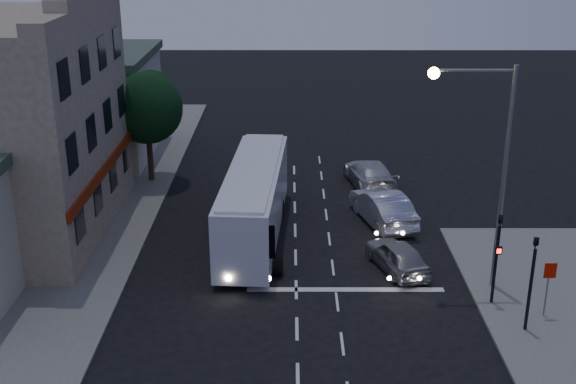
{
  "coord_description": "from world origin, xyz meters",
  "views": [
    {
      "loc": [
        -0.27,
        -24.0,
        14.04
      ],
      "look_at": [
        -0.35,
        7.42,
        2.2
      ],
      "focal_mm": 45.0,
      "sensor_mm": 36.0,
      "label": 1
    }
  ],
  "objects_px": {
    "car_sedan_b": "(370,174)",
    "streetlight": "(490,154)",
    "car_suv": "(397,256)",
    "tour_bus": "(254,200)",
    "traffic_signal_side": "(532,272)",
    "traffic_signal_main": "(497,249)",
    "car_sedan_a": "(383,207)",
    "street_tree": "(146,105)",
    "regulatory_sign": "(549,281)"
  },
  "relations": [
    {
      "from": "streetlight",
      "to": "traffic_signal_main",
      "type": "bearing_deg",
      "value": -79.8
    },
    {
      "from": "car_sedan_b",
      "to": "streetlight",
      "type": "relative_size",
      "value": 0.57
    },
    {
      "from": "tour_bus",
      "to": "car_sedan_b",
      "type": "xyz_separation_m",
      "value": [
        6.14,
        6.93,
        -1.12
      ]
    },
    {
      "from": "car_sedan_a",
      "to": "street_tree",
      "type": "distance_m",
      "value": 14.41
    },
    {
      "from": "tour_bus",
      "to": "traffic_signal_side",
      "type": "bearing_deg",
      "value": -36.24
    },
    {
      "from": "street_tree",
      "to": "regulatory_sign",
      "type": "bearing_deg",
      "value": -41.08
    },
    {
      "from": "car_suv",
      "to": "streetlight",
      "type": "height_order",
      "value": "streetlight"
    },
    {
      "from": "tour_bus",
      "to": "car_sedan_b",
      "type": "distance_m",
      "value": 9.33
    },
    {
      "from": "traffic_signal_main",
      "to": "regulatory_sign",
      "type": "xyz_separation_m",
      "value": [
        1.7,
        -1.01,
        -0.82
      ]
    },
    {
      "from": "traffic_signal_side",
      "to": "car_suv",
      "type": "bearing_deg",
      "value": 128.51
    },
    {
      "from": "traffic_signal_main",
      "to": "streetlight",
      "type": "height_order",
      "value": "streetlight"
    },
    {
      "from": "car_sedan_b",
      "to": "traffic_signal_main",
      "type": "relative_size",
      "value": 1.26
    },
    {
      "from": "car_suv",
      "to": "traffic_signal_side",
      "type": "xyz_separation_m",
      "value": [
        3.98,
        -5.0,
        1.75
      ]
    },
    {
      "from": "traffic_signal_main",
      "to": "regulatory_sign",
      "type": "distance_m",
      "value": 2.14
    },
    {
      "from": "car_sedan_b",
      "to": "traffic_signal_main",
      "type": "height_order",
      "value": "traffic_signal_main"
    },
    {
      "from": "car_sedan_a",
      "to": "traffic_signal_side",
      "type": "distance_m",
      "value": 10.97
    },
    {
      "from": "car_sedan_a",
      "to": "regulatory_sign",
      "type": "distance_m",
      "value": 10.44
    },
    {
      "from": "tour_bus",
      "to": "traffic_signal_side",
      "type": "distance_m",
      "value": 13.28
    },
    {
      "from": "car_sedan_a",
      "to": "traffic_signal_side",
      "type": "xyz_separation_m",
      "value": [
        3.99,
        -10.1,
        1.59
      ]
    },
    {
      "from": "street_tree",
      "to": "car_sedan_a",
      "type": "bearing_deg",
      "value": -26.07
    },
    {
      "from": "regulatory_sign",
      "to": "streetlight",
      "type": "height_order",
      "value": "streetlight"
    },
    {
      "from": "car_suv",
      "to": "car_sedan_a",
      "type": "relative_size",
      "value": 0.77
    },
    {
      "from": "traffic_signal_side",
      "to": "regulatory_sign",
      "type": "xyz_separation_m",
      "value": [
        1.0,
        0.96,
        -0.82
      ]
    },
    {
      "from": "car_sedan_a",
      "to": "street_tree",
      "type": "bearing_deg",
      "value": -41.21
    },
    {
      "from": "traffic_signal_main",
      "to": "traffic_signal_side",
      "type": "xyz_separation_m",
      "value": [
        0.7,
        -1.98,
        0.0
      ]
    },
    {
      "from": "streetlight",
      "to": "street_tree",
      "type": "bearing_deg",
      "value": 140.49
    },
    {
      "from": "car_sedan_b",
      "to": "traffic_signal_side",
      "type": "distance_m",
      "value": 16.02
    },
    {
      "from": "car_sedan_a",
      "to": "car_suv",
      "type": "bearing_deg",
      "value": 75.0
    },
    {
      "from": "car_sedan_a",
      "to": "streetlight",
      "type": "height_order",
      "value": "streetlight"
    },
    {
      "from": "tour_bus",
      "to": "street_tree",
      "type": "bearing_deg",
      "value": 132.5
    },
    {
      "from": "traffic_signal_side",
      "to": "car_sedan_a",
      "type": "bearing_deg",
      "value": 111.56
    },
    {
      "from": "car_sedan_b",
      "to": "regulatory_sign",
      "type": "xyz_separation_m",
      "value": [
        5.07,
        -14.44,
        0.85
      ]
    },
    {
      "from": "tour_bus",
      "to": "car_sedan_b",
      "type": "relative_size",
      "value": 2.21
    },
    {
      "from": "car_sedan_a",
      "to": "traffic_signal_main",
      "type": "distance_m",
      "value": 8.91
    },
    {
      "from": "traffic_signal_main",
      "to": "streetlight",
      "type": "relative_size",
      "value": 0.46
    },
    {
      "from": "car_sedan_b",
      "to": "regulatory_sign",
      "type": "height_order",
      "value": "regulatory_sign"
    },
    {
      "from": "car_suv",
      "to": "car_sedan_b",
      "type": "distance_m",
      "value": 10.4
    },
    {
      "from": "tour_bus",
      "to": "car_suv",
      "type": "distance_m",
      "value": 7.24
    },
    {
      "from": "street_tree",
      "to": "traffic_signal_side",
      "type": "bearing_deg",
      "value": -44.5
    },
    {
      "from": "car_sedan_a",
      "to": "car_sedan_b",
      "type": "height_order",
      "value": "car_sedan_a"
    },
    {
      "from": "traffic_signal_side",
      "to": "traffic_signal_main",
      "type": "bearing_deg",
      "value": 109.49
    },
    {
      "from": "car_suv",
      "to": "traffic_signal_main",
      "type": "xyz_separation_m",
      "value": [
        3.28,
        -3.02,
        1.75
      ]
    },
    {
      "from": "tour_bus",
      "to": "traffic_signal_main",
      "type": "xyz_separation_m",
      "value": [
        9.51,
        -6.49,
        0.55
      ]
    },
    {
      "from": "car_suv",
      "to": "street_tree",
      "type": "relative_size",
      "value": 0.63
    },
    {
      "from": "car_sedan_a",
      "to": "traffic_signal_main",
      "type": "xyz_separation_m",
      "value": [
        3.29,
        -8.12,
        1.59
      ]
    },
    {
      "from": "regulatory_sign",
      "to": "car_sedan_b",
      "type": "bearing_deg",
      "value": 109.36
    },
    {
      "from": "car_suv",
      "to": "tour_bus",
      "type": "bearing_deg",
      "value": -47.12
    },
    {
      "from": "car_sedan_b",
      "to": "streetlight",
      "type": "bearing_deg",
      "value": 95.07
    },
    {
      "from": "regulatory_sign",
      "to": "streetlight",
      "type": "relative_size",
      "value": 0.24
    },
    {
      "from": "car_sedan_a",
      "to": "car_sedan_b",
      "type": "xyz_separation_m",
      "value": [
        -0.08,
        5.3,
        -0.09
      ]
    }
  ]
}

